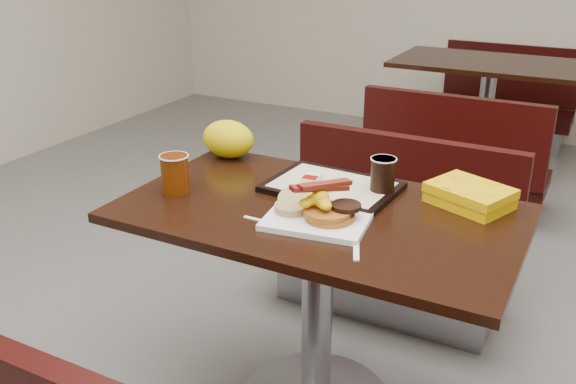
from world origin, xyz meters
The scene contains 23 objects.
table_near centered at (0.00, 0.00, 0.38)m, with size 1.20×0.70×0.75m, color black, non-canonical shape.
bench_near_n centered at (0.00, 0.70, 0.36)m, with size 1.00×0.46×0.72m, color black, non-canonical shape.
table_far centered at (0.00, 2.60, 0.38)m, with size 1.20×0.70×0.75m, color black, non-canonical shape.
bench_far_s centered at (0.00, 1.90, 0.36)m, with size 1.00×0.46×0.72m, color black, non-canonical shape.
bench_far_n centered at (0.00, 3.30, 0.36)m, with size 1.00×0.46×0.72m, color black, non-canonical shape.
platter centered at (0.03, -0.09, 0.76)m, with size 0.29×0.23×0.02m, color white.
pancake_stack centered at (0.07, -0.08, 0.78)m, with size 0.14×0.14×0.03m, color #994C19.
sausage_patty centered at (0.11, -0.05, 0.80)m, with size 0.09×0.09×0.01m, color black.
scrambled_eggs centered at (0.04, -0.08, 0.82)m, with size 0.09×0.08×0.05m, color #F4BE04.
bacon_strips centered at (0.03, -0.07, 0.85)m, with size 0.18×0.08×0.01m, color #4C050D, non-canonical shape.
muffin_bottom centered at (-0.05, -0.09, 0.78)m, with size 0.10×0.10×0.02m, color tan.
muffin_top centered at (-0.06, -0.05, 0.79)m, with size 0.10×0.10×0.02m, color tan.
coffee_cup_near centered at (-0.47, -0.09, 0.81)m, with size 0.09×0.09×0.12m, color #7D2F04.
fork centered at (-0.13, -0.16, 0.75)m, with size 0.12×0.02×0.00m, color white, non-canonical shape.
knife centered at (0.19, -0.17, 0.75)m, with size 0.19×0.02×0.00m, color white.
condiment_syrup centered at (-0.01, 0.05, 0.75)m, with size 0.04×0.03×0.01m, color #AD3B07.
condiment_ketchup centered at (-0.01, 0.12, 0.75)m, with size 0.03×0.03×0.01m, color #8C0504.
tray centered at (-0.03, 0.16, 0.76)m, with size 0.41×0.29×0.02m, color black.
hashbrown_sleeve_left centered at (-0.10, 0.15, 0.78)m, with size 0.05×0.07×0.02m, color silver.
hashbrown_sleeve_right centered at (-0.02, 0.12, 0.78)m, with size 0.05×0.07×0.02m, color silver.
coffee_cup_far centered at (0.13, 0.19, 0.82)m, with size 0.08×0.08×0.11m, color black.
clamshell centered at (0.39, 0.24, 0.78)m, with size 0.23×0.18×0.06m, color #E2A703.
paper_bag centered at (-0.50, 0.28, 0.82)m, with size 0.20×0.15×0.14m, color #CBB006.
Camera 1 is at (0.73, -1.60, 1.54)m, focal length 39.56 mm.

